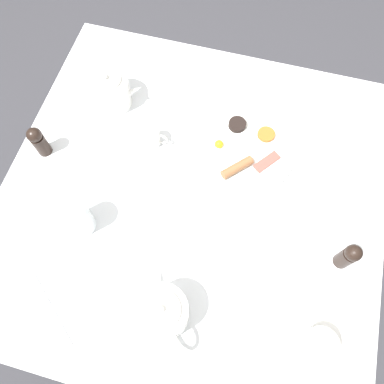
{
  "coord_description": "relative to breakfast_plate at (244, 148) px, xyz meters",
  "views": [
    {
      "loc": [
        0.11,
        -0.4,
        1.73
      ],
      "look_at": [
        0.0,
        0.0,
        0.76
      ],
      "focal_mm": 35.0,
      "sensor_mm": 36.0,
      "label": 1
    }
  ],
  "objects": [
    {
      "name": "pepper_grinder",
      "position": [
        0.32,
        -0.27,
        0.05
      ],
      "size": [
        0.04,
        0.04,
        0.11
      ],
      "color": "black",
      "rests_on": "table"
    },
    {
      "name": "salt_grinder",
      "position": [
        -0.58,
        -0.16,
        0.05
      ],
      "size": [
        0.04,
        0.04,
        0.11
      ],
      "color": "black",
      "rests_on": "table"
    },
    {
      "name": "table",
      "position": [
        -0.11,
        -0.18,
        -0.07
      ],
      "size": [
        1.09,
        1.1,
        0.74
      ],
      "color": "silver",
      "rests_on": "ground_plane"
    },
    {
      "name": "napkin_folded",
      "position": [
        0.11,
        -0.33,
        -0.0
      ],
      "size": [
        0.17,
        0.19,
        0.01
      ],
      "rotation": [
        0.0,
        0.0,
        5.25
      ],
      "color": "white",
      "rests_on": "table"
    },
    {
      "name": "teapot_far",
      "position": [
        -0.45,
        0.06,
        0.05
      ],
      "size": [
        0.22,
        0.13,
        0.13
      ],
      "rotation": [
        0.0,
        0.0,
        0.2
      ],
      "color": "white",
      "rests_on": "table"
    },
    {
      "name": "teacup_with_saucer_left",
      "position": [
        0.28,
        -0.49,
        0.02
      ],
      "size": [
        0.15,
        0.15,
        0.06
      ],
      "color": "white",
      "rests_on": "table"
    },
    {
      "name": "water_glass_tall",
      "position": [
        -0.38,
        -0.35,
        0.05
      ],
      "size": [
        0.08,
        0.08,
        0.12
      ],
      "color": "white",
      "rests_on": "table"
    },
    {
      "name": "fork_spare",
      "position": [
        0.17,
        0.23,
        -0.01
      ],
      "size": [
        0.1,
        0.15,
        0.0
      ],
      "rotation": [
        0.0,
        0.0,
        0.54
      ],
      "color": "silver",
      "rests_on": "table"
    },
    {
      "name": "teapot_near",
      "position": [
        -0.1,
        -0.52,
        0.05
      ],
      "size": [
        0.16,
        0.17,
        0.13
      ],
      "rotation": [
        0.0,
        0.0,
        2.34
      ],
      "color": "white",
      "rests_on": "table"
    },
    {
      "name": "breakfast_plate",
      "position": [
        0.0,
        0.0,
        0.0
      ],
      "size": [
        0.31,
        0.31,
        0.04
      ],
      "color": "white",
      "rests_on": "table"
    },
    {
      "name": "knife_by_plate",
      "position": [
        -0.38,
        -0.58,
        -0.01
      ],
      "size": [
        0.18,
        0.15,
        0.0
      ],
      "rotation": [
        0.0,
        0.0,
        0.88
      ],
      "color": "silver",
      "rests_on": "table"
    },
    {
      "name": "ground_plane",
      "position": [
        -0.11,
        -0.18,
        -0.75
      ],
      "size": [
        8.0,
        8.0,
        0.0
      ],
      "primitive_type": "plane",
      "color": "#333338"
    },
    {
      "name": "spoon_for_tea",
      "position": [
        0.32,
        0.05,
        -0.01
      ],
      "size": [
        0.03,
        0.14,
        0.0
      ],
      "rotation": [
        0.0,
        0.0,
        3.24
      ],
      "color": "silver",
      "rests_on": "table"
    },
    {
      "name": "fork_by_plate",
      "position": [
        -0.23,
        -0.21,
        -0.01
      ],
      "size": [
        0.06,
        0.18,
        0.0
      ],
      "rotation": [
        0.0,
        0.0,
        6.0
      ],
      "color": "silver",
      "rests_on": "table"
    },
    {
      "name": "creamer_jug",
      "position": [
        -0.27,
        -0.05,
        0.03
      ],
      "size": [
        0.08,
        0.05,
        0.07
      ],
      "color": "white",
      "rests_on": "table"
    }
  ]
}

